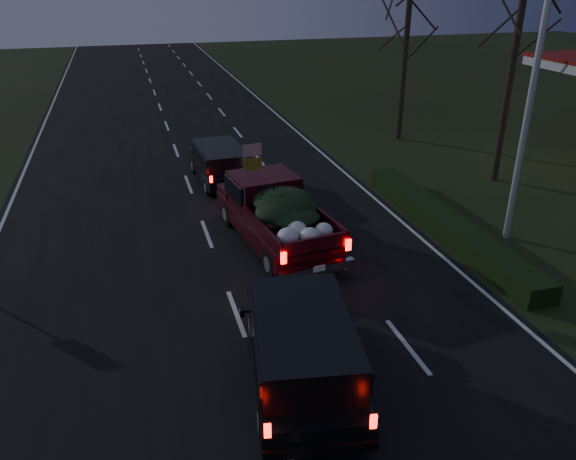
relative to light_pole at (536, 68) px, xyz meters
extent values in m
plane|color=black|center=(-9.50, -2.00, -5.48)|extent=(120.00, 120.00, 0.00)
cube|color=black|center=(-9.50, -2.00, -5.47)|extent=(14.00, 120.00, 0.02)
cube|color=black|center=(-1.70, 1.00, -5.18)|extent=(1.00, 10.00, 0.60)
cylinder|color=silver|center=(0.00, 0.00, -0.98)|extent=(0.20, 0.20, 9.00)
cylinder|color=black|center=(3.00, 5.00, -1.23)|extent=(0.28, 0.28, 8.50)
cylinder|color=black|center=(2.00, 12.00, -1.98)|extent=(0.28, 0.28, 7.00)
cube|color=#3A0810|center=(-7.43, 1.84, -4.82)|extent=(2.90, 5.75, 0.61)
cube|color=#3A0810|center=(-7.56, 2.82, -3.99)|extent=(2.25, 2.01, 0.99)
cube|color=black|center=(-7.56, 2.82, -3.88)|extent=(2.35, 1.92, 0.61)
cube|color=#3A0810|center=(-7.25, 0.42, -4.49)|extent=(2.42, 3.33, 0.07)
ellipsoid|color=black|center=(-7.26, 0.97, -3.99)|extent=(2.01, 2.20, 0.66)
cylinder|color=gray|center=(-8.42, 1.71, -3.22)|extent=(0.03, 0.03, 2.20)
cube|color=red|center=(-8.12, 1.75, -2.31)|extent=(0.57, 0.10, 0.37)
cube|color=gold|center=(-8.12, 1.75, -2.75)|extent=(0.57, 0.10, 0.37)
cube|color=black|center=(-8.16, 8.07, -4.92)|extent=(2.06, 4.46, 0.55)
cube|color=black|center=(-8.14, 7.84, -4.30)|extent=(1.89, 3.27, 0.73)
cube|color=black|center=(-8.14, 7.84, -4.23)|extent=(1.97, 3.19, 0.44)
cube|color=black|center=(-8.66, -4.91, -4.85)|extent=(2.80, 5.14, 0.61)
cube|color=black|center=(-8.70, -5.16, -4.16)|extent=(2.47, 3.82, 0.81)
cube|color=black|center=(-8.70, -5.16, -4.08)|extent=(2.55, 3.74, 0.49)
cube|color=black|center=(-9.67, -3.76, -4.28)|extent=(0.14, 0.24, 0.16)
camera|label=1|loc=(-11.62, -14.12, 2.58)|focal=35.00mm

